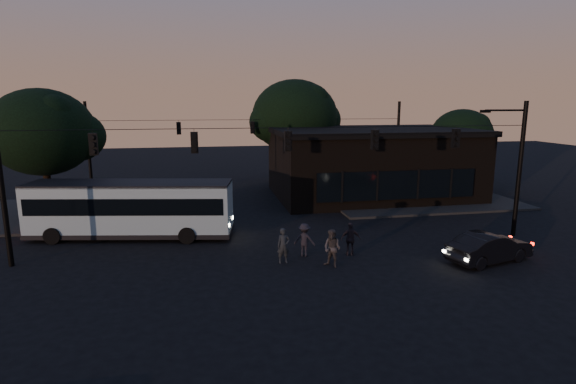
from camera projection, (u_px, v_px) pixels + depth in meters
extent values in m
plane|color=black|center=(305.00, 279.00, 19.23)|extent=(120.00, 120.00, 0.00)
cube|color=black|center=(416.00, 198.00, 34.89)|extent=(14.00, 10.00, 0.15)
cube|color=black|center=(56.00, 214.00, 30.16)|extent=(14.00, 10.00, 0.15)
cube|color=black|center=(371.00, 165.00, 35.79)|extent=(15.00, 10.00, 5.00)
cube|color=black|center=(372.00, 131.00, 35.26)|extent=(15.40, 10.40, 0.40)
cube|color=black|center=(397.00, 185.00, 31.00)|extent=(11.50, 0.18, 2.00)
cylinder|color=black|center=(294.00, 163.00, 40.76)|extent=(0.44, 0.44, 4.00)
ellipsoid|color=black|center=(295.00, 116.00, 39.94)|extent=(7.60, 7.60, 6.46)
cylinder|color=black|center=(459.00, 171.00, 39.55)|extent=(0.44, 0.44, 3.00)
ellipsoid|color=black|center=(462.00, 135.00, 38.94)|extent=(5.20, 5.20, 4.42)
cylinder|color=black|center=(49.00, 191.00, 28.86)|extent=(0.44, 0.44, 3.60)
ellipsoid|color=black|center=(42.00, 132.00, 28.11)|extent=(6.40, 6.40, 5.44)
cylinder|color=black|center=(2.00, 186.00, 19.98)|extent=(0.24, 0.24, 7.50)
cylinder|color=black|center=(520.00, 170.00, 24.71)|extent=(0.24, 0.24, 7.50)
cylinder|color=black|center=(288.00, 128.00, 21.87)|extent=(26.00, 0.03, 0.03)
cube|color=black|center=(93.00, 144.00, 20.36)|extent=(0.34, 0.30, 1.00)
cube|color=black|center=(194.00, 143.00, 21.18)|extent=(0.34, 0.30, 1.00)
cube|color=black|center=(288.00, 141.00, 22.00)|extent=(0.34, 0.30, 1.00)
cube|color=black|center=(375.00, 140.00, 22.81)|extent=(0.34, 0.30, 1.00)
cube|color=black|center=(456.00, 138.00, 23.63)|extent=(0.34, 0.30, 1.00)
cylinder|color=black|center=(89.00, 150.00, 35.40)|extent=(0.24, 0.24, 7.50)
cylinder|color=black|center=(397.00, 144.00, 40.13)|extent=(0.24, 0.24, 7.50)
cylinder|color=black|center=(252.00, 120.00, 37.32)|extent=(26.00, 0.03, 0.03)
cube|color=black|center=(179.00, 128.00, 36.36)|extent=(0.34, 0.30, 1.00)
cube|color=black|center=(252.00, 128.00, 37.45)|extent=(0.34, 0.30, 1.00)
cube|color=black|center=(322.00, 127.00, 38.54)|extent=(0.34, 0.30, 1.00)
cube|color=#8DACB4|center=(131.00, 207.00, 24.82)|extent=(11.26, 4.38, 2.60)
cube|color=black|center=(131.00, 202.00, 24.77)|extent=(10.83, 4.34, 0.90)
cube|color=black|center=(129.00, 184.00, 24.56)|extent=(11.26, 4.38, 0.15)
cube|color=black|center=(133.00, 231.00, 25.09)|extent=(11.37, 4.46, 0.25)
cylinder|color=black|center=(52.00, 236.00, 23.81)|extent=(0.93, 0.40, 0.90)
cylinder|color=black|center=(74.00, 224.00, 26.26)|extent=(0.93, 0.40, 0.90)
cylinder|color=black|center=(187.00, 236.00, 23.88)|extent=(0.93, 0.40, 0.90)
cylinder|color=black|center=(196.00, 223.00, 26.33)|extent=(0.93, 0.40, 0.90)
imported|color=black|center=(490.00, 247.00, 21.12)|extent=(4.54, 2.57, 1.42)
imported|color=black|center=(284.00, 246.00, 20.99)|extent=(0.63, 0.43, 1.67)
imported|color=#373232|center=(332.00, 248.00, 20.46)|extent=(1.07, 1.08, 1.76)
imported|color=black|center=(351.00, 239.00, 22.00)|extent=(1.03, 0.56, 1.66)
imported|color=black|center=(304.00, 240.00, 21.93)|extent=(1.22, 0.99, 1.64)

